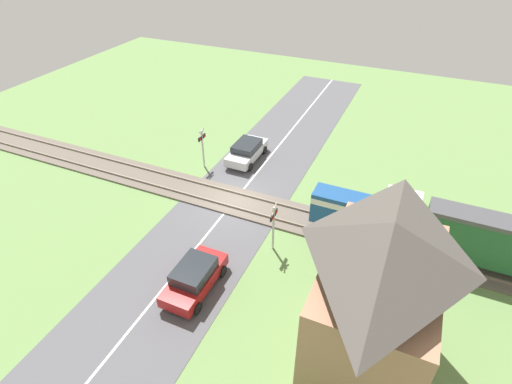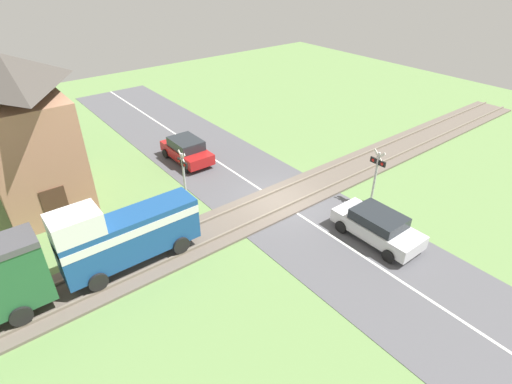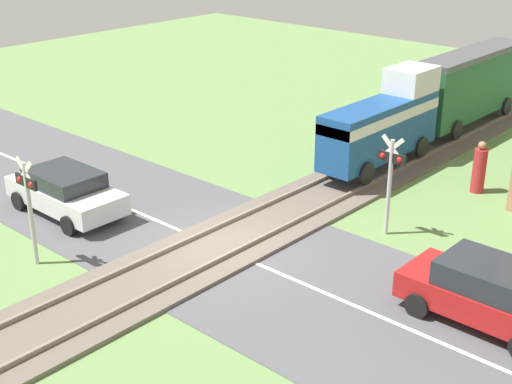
{
  "view_description": "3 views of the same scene",
  "coord_description": "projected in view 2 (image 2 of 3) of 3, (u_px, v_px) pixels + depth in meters",
  "views": [
    {
      "loc": [
        18.09,
        9.55,
        15.4
      ],
      "look_at": [
        0.0,
        1.55,
        1.2
      ],
      "focal_mm": 28.0,
      "sensor_mm": 36.0,
      "label": 1
    },
    {
      "loc": [
        -13.18,
        11.88,
        11.48
      ],
      "look_at": [
        0.0,
        1.55,
        1.2
      ],
      "focal_mm": 28.0,
      "sensor_mm": 36.0,
      "label": 2
    },
    {
      "loc": [
        12.57,
        -12.43,
        9.08
      ],
      "look_at": [
        0.0,
        1.55,
        1.2
      ],
      "focal_mm": 50.0,
      "sensor_mm": 36.0,
      "label": 3
    }
  ],
  "objects": [
    {
      "name": "station_building",
      "position": [
        25.0,
        136.0,
        19.36
      ],
      "size": [
        6.52,
        4.12,
        7.58
      ],
      "color": "#AD7A5B",
      "rests_on": "ground_plane"
    },
    {
      "name": "track_bed",
      "position": [
        279.0,
        201.0,
        21.06
      ],
      "size": [
        2.8,
        48.0,
        0.24
      ],
      "color": "#665B51",
      "rests_on": "ground_plane"
    },
    {
      "name": "train",
      "position": [
        23.0,
        271.0,
        13.88
      ],
      "size": [
        1.58,
        13.06,
        3.18
      ],
      "color": "navy",
      "rests_on": "track_bed"
    },
    {
      "name": "ground_plane",
      "position": [
        279.0,
        202.0,
        21.09
      ],
      "size": [
        60.0,
        60.0,
        0.0
      ],
      "primitive_type": "plane",
      "color": "#66894C"
    },
    {
      "name": "crossing_signal_west_approach",
      "position": [
        377.0,
        170.0,
        20.14
      ],
      "size": [
        0.9,
        0.18,
        2.97
      ],
      "color": "#B7B7B7",
      "rests_on": "ground_plane"
    },
    {
      "name": "tree_by_station",
      "position": [
        34.0,
        124.0,
        24.49
      ],
      "size": [
        2.56,
        2.56,
        3.52
      ],
      "color": "brown",
      "rests_on": "ground_plane"
    },
    {
      "name": "car_near_crossing",
      "position": [
        377.0,
        226.0,
        18.04
      ],
      "size": [
        4.09,
        1.91,
        1.39
      ],
      "color": "silver",
      "rests_on": "ground_plane"
    },
    {
      "name": "car_far_side",
      "position": [
        187.0,
        150.0,
        24.71
      ],
      "size": [
        3.87,
        1.88,
        1.5
      ],
      "color": "#A81919",
      "rests_on": "ground_plane"
    },
    {
      "name": "crossing_signal_east_approach",
      "position": [
        183.0,
        171.0,
        20.04
      ],
      "size": [
        0.9,
        0.18,
        2.97
      ],
      "color": "#B7B7B7",
      "rests_on": "ground_plane"
    },
    {
      "name": "road_surface",
      "position": [
        279.0,
        202.0,
        21.09
      ],
      "size": [
        48.0,
        6.4,
        0.02
      ],
      "color": "#515156",
      "rests_on": "ground_plane"
    },
    {
      "name": "pedestrian_by_station",
      "position": [
        91.0,
        217.0,
        18.5
      ],
      "size": [
        0.43,
        0.43,
        1.75
      ],
      "color": "#B2282D",
      "rests_on": "ground_plane"
    }
  ]
}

